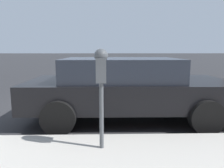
{
  "coord_description": "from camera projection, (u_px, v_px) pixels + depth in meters",
  "views": [
    {
      "loc": [
        -5.71,
        -1.01,
        1.53
      ],
      "look_at": [
        -2.14,
        -1.11,
        0.97
      ],
      "focal_mm": 35.0,
      "sensor_mm": 36.0,
      "label": 1
    }
  ],
  "objects": [
    {
      "name": "car_black",
      "position": [
        126.0,
        86.0,
        4.86
      ],
      "size": [
        2.19,
        4.37,
        1.35
      ],
      "rotation": [
        0.0,
        0.0,
        3.13
      ],
      "color": "black",
      "rests_on": "ground_plane"
    },
    {
      "name": "parking_meter",
      "position": [
        101.0,
        73.0,
        3.01
      ],
      "size": [
        0.21,
        0.19,
        1.43
      ],
      "color": "#4C5156",
      "rests_on": "sidewalk"
    },
    {
      "name": "ground_plane",
      "position": [
        69.0,
        108.0,
        5.85
      ],
      "size": [
        220.0,
        220.0,
        0.0
      ],
      "primitive_type": "plane",
      "color": "#2B2B2D"
    }
  ]
}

